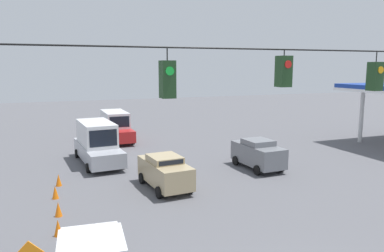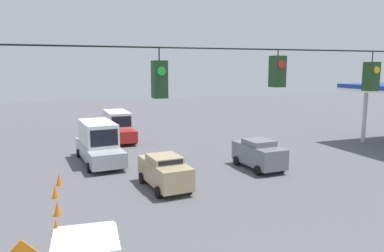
{
  "view_description": "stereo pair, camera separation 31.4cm",
  "coord_description": "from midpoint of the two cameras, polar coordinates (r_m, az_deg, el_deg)",
  "views": [
    {
      "loc": [
        7.45,
        7.65,
        6.88
      ],
      "look_at": [
        -0.37,
        -12.44,
        3.41
      ],
      "focal_mm": 35.0,
      "sensor_mm": 36.0,
      "label": 1
    },
    {
      "loc": [
        7.15,
        7.76,
        6.88
      ],
      "look_at": [
        -0.37,
        -12.44,
        3.41
      ],
      "focal_mm": 35.0,
      "sensor_mm": 36.0,
      "label": 2
    }
  ],
  "objects": [
    {
      "name": "box_truck_silver_withflow_far",
      "position": [
        27.7,
        -14.55,
        -2.48
      ],
      "size": [
        2.91,
        7.14,
        2.93
      ],
      "color": "#A8AAB2",
      "rests_on": "ground_plane"
    },
    {
      "name": "sedan_grey_oncoming_far",
      "position": [
        25.7,
        9.66,
        -4.14
      ],
      "size": [
        2.21,
        4.23,
        1.99
      ],
      "color": "slate",
      "rests_on": "ground_plane"
    },
    {
      "name": "box_truck_red_withflow_deep",
      "position": [
        35.65,
        -11.84,
        -0.0
      ],
      "size": [
        2.47,
        6.94,
        2.7
      ],
      "color": "red",
      "rests_on": "ground_plane"
    },
    {
      "name": "traffic_cone_fourth",
      "position": [
        18.77,
        -20.17,
        -11.8
      ],
      "size": [
        0.34,
        0.34,
        0.7
      ],
      "primitive_type": "cone",
      "color": "orange",
      "rests_on": "ground_plane"
    },
    {
      "name": "traffic_cone_second",
      "position": [
        14.97,
        -19.5,
        -17.27
      ],
      "size": [
        0.34,
        0.34,
        0.7
      ],
      "primitive_type": "cone",
      "color": "orange",
      "rests_on": "ground_plane"
    },
    {
      "name": "traffic_cone_fifth",
      "position": [
        21.17,
        -20.52,
        -9.43
      ],
      "size": [
        0.34,
        0.34,
        0.7
      ],
      "primitive_type": "cone",
      "color": "orange",
      "rests_on": "ground_plane"
    },
    {
      "name": "traffic_cone_third",
      "position": [
        16.79,
        -20.26,
        -14.34
      ],
      "size": [
        0.34,
        0.34,
        0.7
      ],
      "primitive_type": "cone",
      "color": "orange",
      "rests_on": "ground_plane"
    },
    {
      "name": "overhead_signal_span",
      "position": [
        11.3,
        19.4,
        -0.51
      ],
      "size": [
        22.32,
        0.38,
        8.01
      ],
      "color": "#939399",
      "rests_on": "ground_plane"
    },
    {
      "name": "traffic_cone_farthest",
      "position": [
        23.24,
        -20.03,
        -7.75
      ],
      "size": [
        0.34,
        0.34,
        0.7
      ],
      "primitive_type": "cone",
      "color": "orange",
      "rests_on": "ground_plane"
    },
    {
      "name": "sedan_tan_withflow_mid",
      "position": [
        21.37,
        -4.6,
        -6.89
      ],
      "size": [
        2.3,
        4.47,
        1.9
      ],
      "color": "tan",
      "rests_on": "ground_plane"
    }
  ]
}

